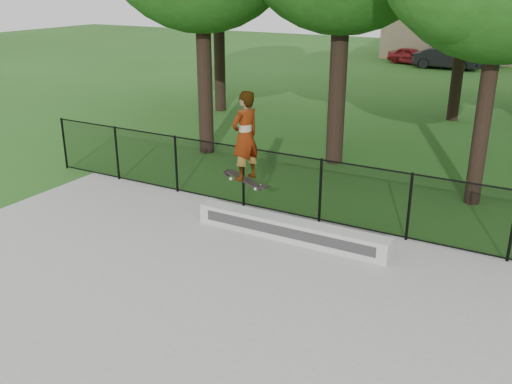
{
  "coord_description": "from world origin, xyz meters",
  "views": [
    {
      "loc": [
        4.6,
        -5.23,
        5.23
      ],
      "look_at": [
        -0.7,
        4.2,
        1.2
      ],
      "focal_mm": 40.0,
      "sensor_mm": 36.0,
      "label": 1
    }
  ],
  "objects_px": {
    "grind_ledge": "(290,230)",
    "car_b": "(445,58)",
    "car_a": "(411,56)",
    "car_c": "(464,55)",
    "skater_airborne": "(245,137)"
  },
  "relations": [
    {
      "from": "car_a",
      "to": "car_c",
      "type": "relative_size",
      "value": 0.75
    },
    {
      "from": "grind_ledge",
      "to": "car_b",
      "type": "xyz_separation_m",
      "value": [
        -2.67,
        27.43,
        0.36
      ]
    },
    {
      "from": "grind_ledge",
      "to": "car_a",
      "type": "xyz_separation_m",
      "value": [
        -5.11,
        28.47,
        0.24
      ]
    },
    {
      "from": "car_c",
      "to": "grind_ledge",
      "type": "bearing_deg",
      "value": -163.24
    },
    {
      "from": "car_b",
      "to": "car_c",
      "type": "relative_size",
      "value": 0.85
    },
    {
      "from": "car_a",
      "to": "car_c",
      "type": "xyz_separation_m",
      "value": [
        3.13,
        1.16,
        0.12
      ]
    },
    {
      "from": "grind_ledge",
      "to": "skater_airborne",
      "type": "height_order",
      "value": "skater_airborne"
    },
    {
      "from": "car_a",
      "to": "car_b",
      "type": "relative_size",
      "value": 0.88
    },
    {
      "from": "car_a",
      "to": "car_b",
      "type": "distance_m",
      "value": 2.65
    },
    {
      "from": "grind_ledge",
      "to": "car_c",
      "type": "distance_m",
      "value": 29.69
    },
    {
      "from": "grind_ledge",
      "to": "skater_airborne",
      "type": "relative_size",
      "value": 2.08
    },
    {
      "from": "car_c",
      "to": "skater_airborne",
      "type": "distance_m",
      "value": 29.81
    },
    {
      "from": "grind_ledge",
      "to": "skater_airborne",
      "type": "distance_m",
      "value": 2.17
    },
    {
      "from": "grind_ledge",
      "to": "car_c",
      "type": "xyz_separation_m",
      "value": [
        -1.98,
        29.63,
        0.37
      ]
    },
    {
      "from": "car_a",
      "to": "car_c",
      "type": "bearing_deg",
      "value": -51.02
    }
  ]
}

